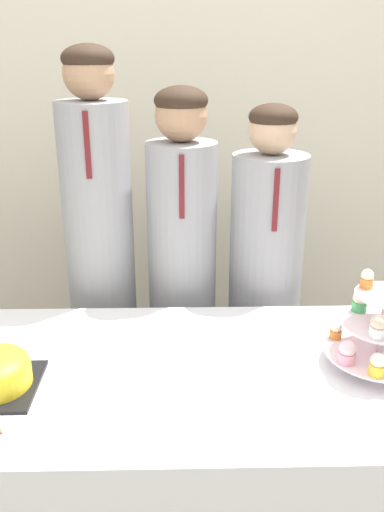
# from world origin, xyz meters

# --- Properties ---
(wall_back) EXTENTS (9.00, 0.06, 2.70)m
(wall_back) POSITION_xyz_m (0.00, 1.69, 1.35)
(wall_back) COLOR beige
(wall_back) RESTS_ON ground_plane
(table) EXTENTS (1.69, 0.77, 0.77)m
(table) POSITION_xyz_m (0.00, 0.39, 0.39)
(table) COLOR white
(table) RESTS_ON ground_plane
(cake_knife) EXTENTS (0.21, 0.14, 0.01)m
(cake_knife) POSITION_xyz_m (-0.40, 0.13, 0.77)
(cake_knife) COLOR silver
(cake_knife) RESTS_ON table
(cupcake_stand) EXTENTS (0.31, 0.31, 0.29)m
(cupcake_stand) POSITION_xyz_m (0.59, 0.39, 0.89)
(cupcake_stand) COLOR silver
(cupcake_stand) RESTS_ON table
(student_0) EXTENTS (0.25, 0.26, 1.64)m
(student_0) POSITION_xyz_m (-0.28, 0.99, 0.80)
(student_0) COLOR #939399
(student_0) RESTS_ON ground_plane
(student_1) EXTENTS (0.26, 0.26, 1.50)m
(student_1) POSITION_xyz_m (0.03, 0.99, 0.73)
(student_1) COLOR #939399
(student_1) RESTS_ON ground_plane
(student_2) EXTENTS (0.28, 0.28, 1.45)m
(student_2) POSITION_xyz_m (0.35, 0.99, 0.69)
(student_2) COLOR #939399
(student_2) RESTS_ON ground_plane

